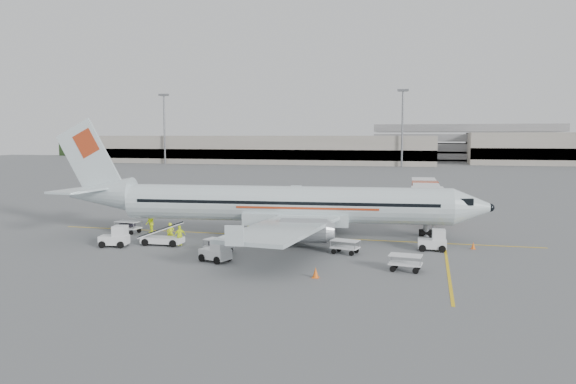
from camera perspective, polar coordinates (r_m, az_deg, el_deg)
name	(u,v)px	position (r m, az deg, el deg)	size (l,w,h in m)	color
ground	(283,236)	(50.45, -0.55, -4.52)	(360.00, 360.00, 0.00)	#56595B
stripe_lead	(283,236)	(50.45, -0.55, -4.51)	(44.00, 0.20, 0.01)	yellow
stripe_cross	(447,265)	(41.05, 15.88, -7.12)	(0.20, 20.00, 0.01)	yellow
terminal_west	(265,149)	(185.68, -2.38, 4.35)	(110.00, 22.00, 9.00)	gray
parking_garage	(465,141)	(208.42, 17.56, 4.92)	(62.00, 24.00, 14.00)	slate
treeline	(396,151)	(223.47, 10.88, 4.10)	(300.00, 3.00, 6.00)	black
mast_west	(165,129)	(185.43, -12.44, 6.23)	(3.20, 1.20, 22.00)	slate
mast_center	(402,129)	(166.22, 11.54, 6.32)	(3.20, 1.20, 22.00)	slate
aircraft	(286,180)	(48.90, -0.25, 1.26)	(37.47, 29.37, 10.33)	silver
jet_bridge	(424,204)	(57.69, 13.69, -1.15)	(3.19, 16.99, 4.46)	silver
belt_loader	(162,230)	(47.40, -12.65, -3.83)	(4.51, 1.69, 2.44)	silver
tug_fore	(432,240)	(45.56, 14.44, -4.74)	(2.18, 1.25, 1.68)	silver
tug_mid	(215,250)	(40.71, -7.40, -5.85)	(2.17, 1.24, 1.67)	silver
tug_aft	(114,236)	(47.77, -17.26, -4.31)	(2.23, 1.28, 1.72)	silver
cart_loaded_a	(219,246)	(43.56, -7.06, -5.46)	(2.12, 1.25, 1.10)	silver
cart_loaded_b	(128,227)	(53.90, -15.92, -3.46)	(2.21, 1.31, 1.15)	silver
cart_empty_a	(345,247)	(43.22, 5.82, -5.56)	(2.05, 1.21, 1.07)	silver
cart_empty_b	(405,263)	(38.40, 11.84, -7.06)	(2.14, 1.27, 1.12)	silver
cone_nose	(473,245)	(47.16, 18.31, -5.17)	(0.36, 0.36, 0.59)	orange
cone_port	(312,210)	(65.87, 2.41, -1.81)	(0.41, 0.41, 0.66)	orange
cone_stbd	(316,272)	(35.96, 2.81, -8.16)	(0.43, 0.43, 0.70)	orange
crew_a	(170,233)	(48.54, -11.86, -4.05)	(0.61, 0.40, 1.67)	#CEE315
crew_b	(150,223)	(53.35, -13.86, -3.10)	(0.92, 0.72, 1.89)	#CEE315
crew_c	(249,230)	(48.69, -3.97, -3.90)	(1.09, 0.62, 1.68)	#CEE315
crew_d	(180,235)	(47.03, -10.93, -4.35)	(0.97, 0.40, 1.66)	#CEE315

